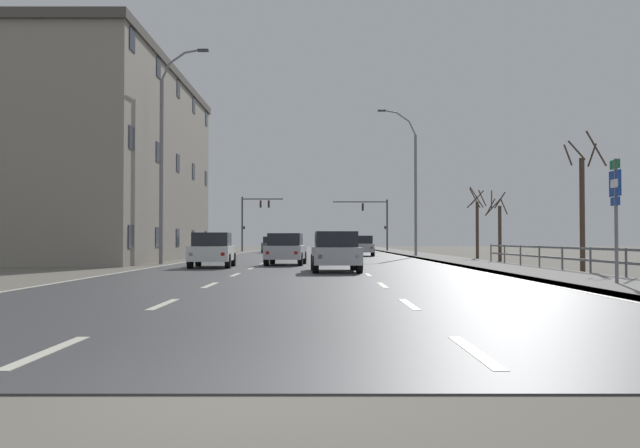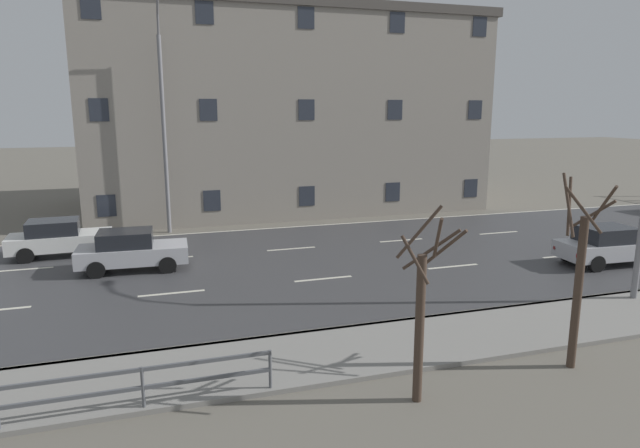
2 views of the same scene
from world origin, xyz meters
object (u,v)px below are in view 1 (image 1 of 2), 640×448
street_lamp_midground (411,185)px  car_far_left (284,249)px  car_far_right (210,250)px  car_near_right (270,245)px  traffic_signal_right (374,216)px  brick_building (75,165)px  car_distant (360,246)px  car_mid_centre (333,251)px  traffic_signal_left (250,214)px  highway_sign (613,205)px  street_lamp_left_bank (162,158)px

street_lamp_midground → car_far_left: street_lamp_midground is taller
car_far_right → car_near_right: bearing=87.2°
traffic_signal_right → brick_building: 37.07m
car_far_right → car_far_left: bearing=40.9°
traffic_signal_right → car_near_right: 13.63m
street_lamp_midground → car_far_right: street_lamp_midground is taller
car_distant → car_mid_centre: size_ratio=1.00×
street_lamp_midground → car_far_left: size_ratio=2.58×
traffic_signal_right → traffic_signal_left: traffic_signal_left is taller
traffic_signal_left → car_near_right: bearing=-72.6°
car_far_right → car_mid_centre: same height
traffic_signal_left → brick_building: 32.35m
highway_sign → street_lamp_left_bank: bearing=132.6°
traffic_signal_left → highway_sign: bearing=-74.8°
traffic_signal_left → car_far_left: bearing=-81.9°
traffic_signal_right → car_far_left: (-7.76, -39.37, -2.99)m
highway_sign → traffic_signal_left: traffic_signal_left is taller
street_lamp_left_bank → traffic_signal_left: (0.64, 38.81, -1.40)m
car_distant → car_mid_centre: (-2.62, -25.27, 0.00)m
traffic_signal_right → car_mid_centre: bearing=-96.7°
street_lamp_midground → car_far_right: (-11.59, -18.58, -4.44)m
car_distant → brick_building: brick_building is taller
traffic_signal_left → car_mid_centre: bearing=-80.4°
street_lamp_left_bank → car_far_left: street_lamp_left_bank is taller
street_lamp_midground → highway_sign: bearing=-88.2°
street_lamp_left_bank → traffic_signal_right: bearing=69.4°
traffic_signal_left → car_far_left: 41.04m
traffic_signal_right → car_mid_centre: size_ratio=1.43×
car_distant → highway_sign: bearing=-79.7°
traffic_signal_right → car_far_left: size_ratio=1.42×
car_near_right → brick_building: brick_building is taller
traffic_signal_left → car_far_right: size_ratio=1.44×
street_lamp_midground → car_distant: bearing=143.8°
highway_sign → traffic_signal_right: traffic_signal_right is taller
brick_building → car_far_right: bearing=-49.1°
car_distant → brick_building: (-18.55, -9.03, 5.16)m
street_lamp_left_bank → car_mid_centre: bearing=-45.2°
traffic_signal_right → brick_building: (-21.40, -30.19, 2.17)m
street_lamp_midground → highway_sign: 31.31m
brick_building → car_mid_centre: bearing=-45.5°
street_lamp_midground → highway_sign: street_lamp_midground is taller
street_lamp_left_bank → brick_building: size_ratio=0.47×
car_far_left → car_far_right: bearing=-134.1°
traffic_signal_left → brick_building: (-7.88, -31.32, 1.87)m
brick_building → street_lamp_left_bank: bearing=-46.0°
car_distant → car_near_right: bearing=123.2°
brick_building → highway_sign: bearing=-46.9°
street_lamp_midground → car_near_right: 19.97m
street_lamp_midground → brick_building: 23.02m
car_far_right → car_distant: 22.65m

